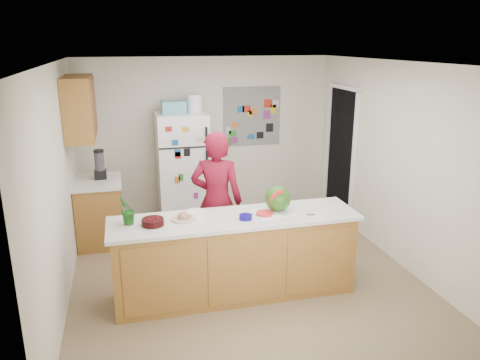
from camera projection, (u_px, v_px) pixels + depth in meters
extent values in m
cube|color=brown|center=(241.00, 272.00, 5.77)|extent=(4.00, 4.50, 0.02)
cube|color=beige|center=(207.00, 136.00, 7.51)|extent=(4.00, 0.02, 2.50)
cube|color=beige|center=(58.00, 186.00, 4.94)|extent=(0.02, 4.50, 2.50)
cube|color=beige|center=(396.00, 163.00, 5.89)|extent=(0.02, 4.50, 2.50)
cube|color=white|center=(242.00, 62.00, 5.05)|extent=(4.00, 4.50, 0.02)
cube|color=black|center=(341.00, 155.00, 7.29)|extent=(0.03, 0.85, 2.04)
cube|color=brown|center=(235.00, 258.00, 5.13)|extent=(2.60, 0.62, 0.88)
cube|color=silver|center=(235.00, 219.00, 5.00)|extent=(2.68, 0.70, 0.04)
cube|color=brown|center=(100.00, 213.00, 6.50)|extent=(0.60, 0.80, 0.86)
cube|color=silver|center=(97.00, 182.00, 6.37)|extent=(0.64, 0.84, 0.04)
cube|color=brown|center=(79.00, 108.00, 6.00)|extent=(0.35, 1.00, 0.80)
cube|color=silver|center=(183.00, 168.00, 7.17)|extent=(0.75, 0.70, 1.70)
cube|color=#5999B2|center=(174.00, 107.00, 6.87)|extent=(0.35, 0.28, 0.18)
cube|color=slate|center=(252.00, 116.00, 7.58)|extent=(0.95, 0.01, 0.95)
imported|color=maroon|center=(217.00, 201.00, 5.65)|extent=(0.73, 0.60, 1.72)
cylinder|color=black|center=(100.00, 165.00, 6.40)|extent=(0.13, 0.13, 0.38)
cube|color=white|center=(273.00, 212.00, 5.11)|extent=(0.48, 0.38, 0.01)
sphere|color=#31621C|center=(278.00, 198.00, 5.10)|extent=(0.28, 0.28, 0.28)
cylinder|color=red|center=(265.00, 213.00, 5.03)|extent=(0.19, 0.19, 0.02)
cylinder|color=black|center=(153.00, 222.00, 4.76)|extent=(0.29, 0.29, 0.07)
cylinder|color=white|center=(196.00, 214.00, 5.00)|extent=(0.23, 0.23, 0.06)
cylinder|color=#0B0466|center=(246.00, 217.00, 4.92)|extent=(0.17, 0.17, 0.05)
cylinder|color=beige|center=(184.00, 219.00, 4.92)|extent=(0.33, 0.33, 0.02)
cube|color=white|center=(272.00, 214.00, 5.06)|extent=(0.25, 0.23, 0.02)
cube|color=gray|center=(311.00, 215.00, 5.03)|extent=(0.10, 0.06, 0.01)
imported|color=#11480E|center=(127.00, 210.00, 4.73)|extent=(0.22, 0.23, 0.32)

